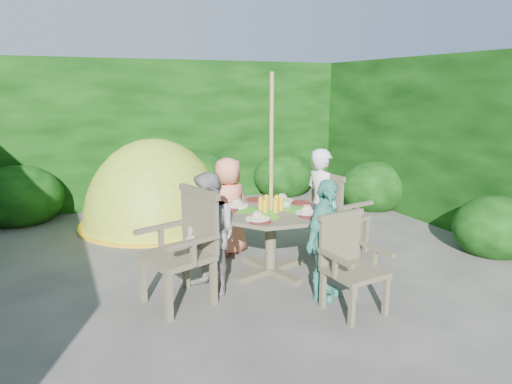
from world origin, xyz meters
name	(u,v)px	position (x,y,z in m)	size (l,w,h in m)	color
ground	(230,278)	(0.00, 0.00, 0.00)	(60.00, 60.00, 0.00)	#45423D
hedge_enclosure	(192,150)	(0.00, 1.33, 1.25)	(9.00, 9.00, 2.50)	black
patio_table	(271,220)	(0.47, -0.04, 0.62)	(1.54, 1.54, 0.88)	#46402E
parasol_pole	(271,177)	(0.47, -0.04, 1.10)	(0.04, 0.04, 2.20)	olive
garden_chair_right	(336,211)	(1.52, 0.25, 0.52)	(0.61, 0.66, 0.98)	#46402E
garden_chair_left	(185,246)	(-0.58, -0.32, 0.56)	(0.72, 0.77, 1.06)	#46402E
garden_chair_back	(214,211)	(0.17, 1.02, 0.48)	(0.58, 0.52, 0.90)	#46402E
garden_chair_front	(350,262)	(0.77, -1.10, 0.47)	(0.57, 0.52, 0.87)	#46402E
child_right	(321,204)	(1.24, 0.17, 0.67)	(0.49, 0.32, 1.34)	silver
child_left	(210,234)	(-0.30, -0.25, 0.62)	(0.60, 0.47, 1.24)	gray
child_back	(228,206)	(0.26, 0.73, 0.61)	(0.59, 0.39, 1.22)	#F68765
child_front	(325,240)	(0.68, -0.81, 0.60)	(0.70, 0.29, 1.20)	#49AB97
dome_tent	(156,223)	(-0.31, 2.39, 0.00)	(2.40, 2.40, 2.60)	#97B021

